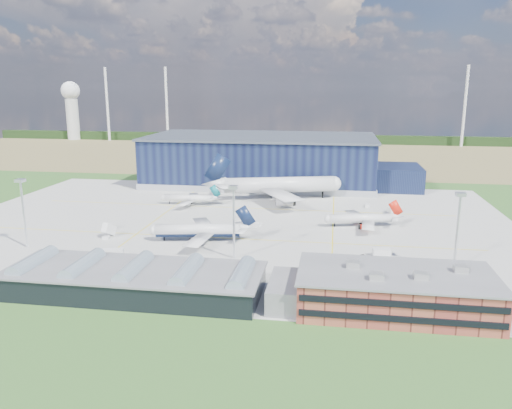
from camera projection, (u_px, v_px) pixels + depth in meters
name	position (u px, v px, depth m)	size (l,w,h in m)	color
ground	(224.00, 230.00, 185.05)	(600.00, 600.00, 0.00)	#2B531F
apron	(229.00, 223.00, 194.66)	(220.00, 160.00, 0.08)	#ADADA8
farmland	(284.00, 154.00, 396.48)	(600.00, 220.00, 0.01)	olive
treeline	(293.00, 138.00, 472.45)	(600.00, 8.00, 8.00)	black
horizon_dressing	(98.00, 105.00, 489.22)	(440.20, 18.00, 70.00)	silver
hangar	(266.00, 162.00, 273.06)	(145.00, 62.00, 26.10)	black
ops_building	(395.00, 291.00, 117.90)	(46.00, 23.00, 10.90)	brown
glass_concourse	(148.00, 280.00, 127.52)	(78.00, 23.00, 8.60)	black
light_mast_west	(22.00, 202.00, 161.80)	(2.60, 2.60, 23.00)	silver
light_mast_center	(234.00, 210.00, 151.14)	(2.60, 2.60, 23.00)	silver
light_mast_east	(458.00, 219.00, 141.24)	(2.60, 2.60, 23.00)	silver
airliner_navy	(198.00, 224.00, 170.83)	(37.33, 36.52, 12.17)	silver
airliner_red	(360.00, 214.00, 188.40)	(30.82, 30.15, 10.05)	silver
airliner_widebody	(280.00, 177.00, 233.19)	(66.23, 64.79, 21.60)	silver
airliner_regional	(188.00, 195.00, 223.77)	(28.14, 27.53, 9.18)	silver
gse_van_a	(113.00, 253.00, 155.20)	(2.71, 6.21, 2.71)	silver
gse_cart_a	(368.00, 206.00, 219.92)	(2.05, 3.08, 1.33)	silver
gse_van_b	(391.00, 210.00, 209.87)	(2.30, 5.02, 2.30)	silver
gse_cart_b	(257.00, 224.00, 190.61)	(1.88, 2.82, 1.22)	silver
gse_van_c	(382.00, 253.00, 155.81)	(2.64, 5.50, 2.64)	silver
airstair	(109.00, 232.00, 176.29)	(2.20, 5.49, 3.51)	silver
car_a	(327.00, 284.00, 132.86)	(1.35, 3.37, 1.15)	#99999E
car_b	(364.00, 257.00, 153.99)	(1.31, 3.77, 1.24)	#99999E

